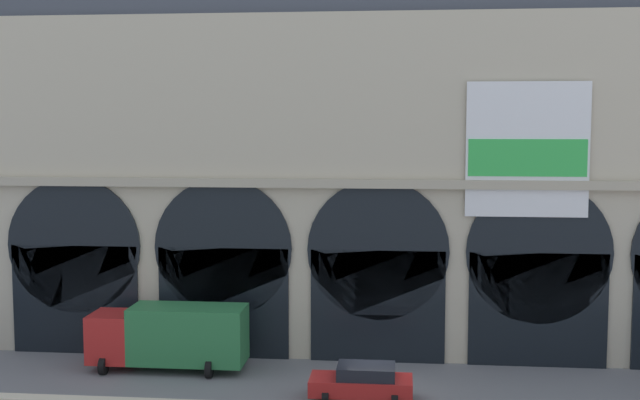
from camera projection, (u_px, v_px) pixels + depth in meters
ground_plane at (374, 395)px, 35.13m from camera, size 200.00×200.00×0.00m
station_building at (381, 161)px, 41.10m from camera, size 48.16×4.40×20.54m
box_truck_midwest at (170, 335)px, 38.54m from camera, size 7.50×2.91×3.12m
car_center at (362, 382)px, 34.37m from camera, size 4.40×2.22×1.55m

